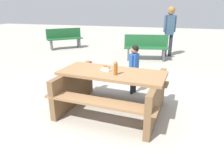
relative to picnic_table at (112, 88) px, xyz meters
name	(u,v)px	position (x,y,z in m)	size (l,w,h in m)	color
ground_plane	(112,111)	(0.00, 0.00, -0.44)	(30.00, 30.00, 0.00)	#ADA599
picnic_table	(112,88)	(0.00, 0.00, 0.00)	(1.93, 1.58, 0.75)	olive
soda_bottle	(116,68)	(-0.10, 0.14, 0.42)	(0.06, 0.06, 0.25)	brown
hotdog_tray	(106,69)	(0.12, -0.04, 0.34)	(0.21, 0.17, 0.08)	white
child_in_coat	(134,63)	(-0.23, -0.91, 0.23)	(0.20, 0.24, 1.05)	#262633
park_bench_near	(146,47)	(-0.15, -3.95, 0.00)	(1.55, 0.65, 0.85)	#1E592D
park_bench_mid	(65,38)	(3.50, -5.04, 0.00)	(1.41, 1.27, 0.85)	#1E592D
bystander_adult	(170,25)	(-0.88, -4.70, 0.69)	(0.43, 0.31, 1.77)	#262633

